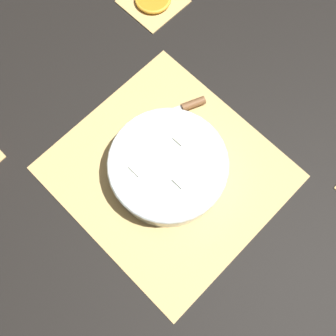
# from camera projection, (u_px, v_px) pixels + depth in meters

# --- Properties ---
(ground_plane) EXTENTS (6.00, 6.00, 0.00)m
(ground_plane) POSITION_uv_depth(u_px,v_px,m) (168.00, 172.00, 0.85)
(ground_plane) COLOR black
(bamboo_mat_center) EXTENTS (0.45, 0.42, 0.01)m
(bamboo_mat_center) POSITION_uv_depth(u_px,v_px,m) (168.00, 172.00, 0.85)
(bamboo_mat_center) COLOR tan
(bamboo_mat_center) RESTS_ON ground_plane
(coaster_mat_near_right) EXTENTS (0.14, 0.14, 0.01)m
(coaster_mat_near_right) POSITION_uv_depth(u_px,v_px,m) (153.00, 1.00, 0.99)
(coaster_mat_near_right) COLOR tan
(coaster_mat_near_right) RESTS_ON ground_plane
(fruit_salad_bowl) EXTENTS (0.25, 0.25, 0.07)m
(fruit_salad_bowl) POSITION_uv_depth(u_px,v_px,m) (168.00, 166.00, 0.81)
(fruit_salad_bowl) COLOR silver
(fruit_salad_bowl) RESTS_ON bamboo_mat_center
(paring_knife) EXTENTS (0.07, 0.14, 0.02)m
(paring_knife) POSITION_uv_depth(u_px,v_px,m) (190.00, 105.00, 0.88)
(paring_knife) COLOR silver
(paring_knife) RESTS_ON bamboo_mat_center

